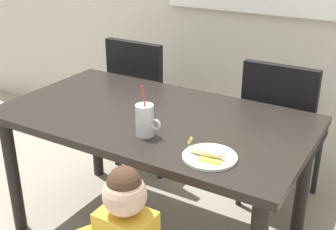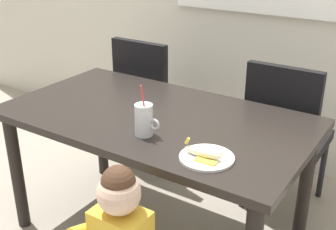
# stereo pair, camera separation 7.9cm
# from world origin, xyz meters

# --- Properties ---
(dining_table) EXTENTS (1.58, 0.88, 0.76)m
(dining_table) POSITION_xyz_m (0.00, 0.00, 0.66)
(dining_table) COLOR black
(dining_table) RESTS_ON ground
(dining_chair_left) EXTENTS (0.44, 0.44, 0.96)m
(dining_chair_left) POSITION_xyz_m (-0.49, 0.65, 0.54)
(dining_chair_left) COLOR black
(dining_chair_left) RESTS_ON ground
(dining_chair_right) EXTENTS (0.44, 0.45, 0.96)m
(dining_chair_right) POSITION_xyz_m (0.49, 0.63, 0.54)
(dining_chair_right) COLOR black
(dining_chair_right) RESTS_ON ground
(milk_cup) EXTENTS (0.13, 0.08, 0.25)m
(milk_cup) POSITION_xyz_m (0.10, -0.22, 0.82)
(milk_cup) COLOR silver
(milk_cup) RESTS_ON dining_table
(snack_plate) EXTENTS (0.23, 0.23, 0.01)m
(snack_plate) POSITION_xyz_m (0.45, -0.27, 0.76)
(snack_plate) COLOR white
(snack_plate) RESTS_ON dining_table
(peeled_banana) EXTENTS (0.17, 0.11, 0.07)m
(peeled_banana) POSITION_xyz_m (0.44, -0.28, 0.79)
(peeled_banana) COLOR #F4EAC6
(peeled_banana) RESTS_ON snack_plate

